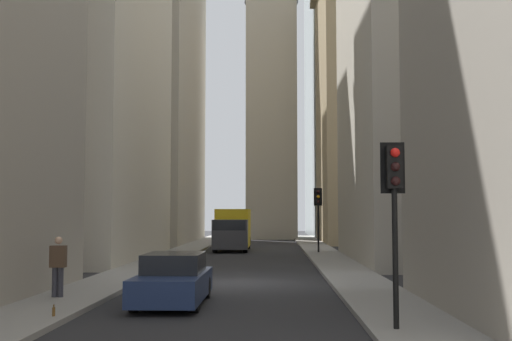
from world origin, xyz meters
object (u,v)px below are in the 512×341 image
at_px(traffic_light_foreground, 394,190).
at_px(discarded_bottle, 54,311).
at_px(traffic_light_midblock, 318,205).
at_px(sedan_navy, 173,281).
at_px(pedestrian, 58,264).
at_px(delivery_truck, 233,229).

height_order(traffic_light_foreground, discarded_bottle, traffic_light_foreground).
height_order(traffic_light_foreground, traffic_light_midblock, traffic_light_midblock).
height_order(traffic_light_midblock, discarded_bottle, traffic_light_midblock).
xyz_separation_m(sedan_navy, pedestrian, (0.41, 3.41, 0.42)).
distance_m(delivery_truck, sedan_navy, 25.02).
relative_size(traffic_light_midblock, pedestrian, 2.31).
bearing_deg(pedestrian, sedan_navy, -96.84).
bearing_deg(discarded_bottle, traffic_light_foreground, -99.92).
distance_m(sedan_navy, traffic_light_midblock, 22.09).
bearing_deg(traffic_light_foreground, pedestrian, 62.18).
xyz_separation_m(traffic_light_foreground, discarded_bottle, (1.35, 7.71, -2.78)).
distance_m(traffic_light_foreground, traffic_light_midblock, 25.46).
bearing_deg(pedestrian, delivery_truck, -7.90).
bearing_deg(delivery_truck, traffic_light_foreground, -169.59).
bearing_deg(pedestrian, traffic_light_foreground, -117.82).
bearing_deg(traffic_light_midblock, delivery_truck, 56.04).
height_order(sedan_navy, traffic_light_midblock, traffic_light_midblock).
bearing_deg(sedan_navy, delivery_truck, 0.00).
height_order(delivery_truck, sedan_navy, delivery_truck).
relative_size(delivery_truck, traffic_light_foreground, 1.65).
relative_size(sedan_navy, discarded_bottle, 15.93).
bearing_deg(delivery_truck, sedan_navy, -180.00).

